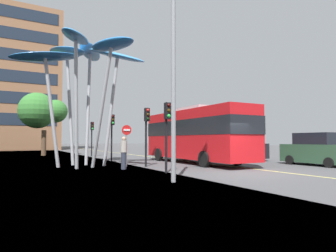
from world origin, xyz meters
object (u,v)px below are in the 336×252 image
car_parked_near (317,150)px  no_entry_sign (127,139)px  leaf_sculpture (84,60)px  traffic_light_kerb_far (147,124)px  traffic_light_opposite (92,131)px  car_parked_mid (241,148)px  traffic_light_kerb_near (167,122)px  red_bus (195,133)px  street_lamp (180,44)px  traffic_light_island_mid (112,127)px  pedestrian (124,153)px

car_parked_near → no_entry_sign: bearing=155.8°
leaf_sculpture → traffic_light_kerb_far: 5.54m
traffic_light_opposite → car_parked_mid: 14.42m
car_parked_near → traffic_light_kerb_near: bearing=176.0°
car_parked_mid → traffic_light_kerb_far: bearing=-167.9°
red_bus → street_lamp: bearing=-127.7°
leaf_sculpture → traffic_light_island_mid: (3.02, 3.65, -3.95)m
red_bus → leaf_sculpture: (-7.49, 1.02, 4.41)m
traffic_light_opposite → car_parked_mid: bearing=-49.4°
red_bus → traffic_light_island_mid: (-4.48, 4.67, 0.47)m
leaf_sculpture → car_parked_mid: size_ratio=2.04×
red_bus → pedestrian: bearing=-164.0°
street_lamp → traffic_light_island_mid: bearing=84.7°
traffic_light_kerb_far → no_entry_sign: 1.50m
traffic_light_opposite → car_parked_near: bearing=-60.0°
street_lamp → no_entry_sign: (0.40, 6.92, -3.73)m
traffic_light_kerb_near → car_parked_mid: bearing=29.4°
street_lamp → pedestrian: 7.15m
traffic_light_kerb_near → traffic_light_opposite: 16.47m
traffic_light_opposite → traffic_light_island_mid: bearing=-92.5°
leaf_sculpture → car_parked_mid: 13.83m
traffic_light_island_mid → traffic_light_opposite: 7.30m
car_parked_mid → traffic_light_kerb_near: bearing=-150.6°
traffic_light_island_mid → car_parked_mid: size_ratio=0.83×
traffic_light_kerb_near → street_lamp: bearing=-108.3°
traffic_light_opposite → leaf_sculpture: bearing=-107.0°
traffic_light_kerb_near → traffic_light_kerb_far: (0.54, 3.57, 0.08)m
leaf_sculpture → traffic_light_kerb_near: (2.81, -5.52, -4.03)m
car_parked_near → traffic_light_kerb_far: bearing=156.5°
traffic_light_kerb_near → traffic_light_kerb_far: 3.61m
leaf_sculpture → no_entry_sign: 5.53m
car_parked_mid → no_entry_sign: bearing=-172.4°
leaf_sculpture → traffic_light_kerb_far: bearing=-30.2°
traffic_light_opposite → pedestrian: size_ratio=1.89×
leaf_sculpture → car_parked_near: leaf_sculpture is taller
traffic_light_island_mid → pedestrian: (-1.39, -6.35, -1.67)m
traffic_light_kerb_far → leaf_sculpture: bearing=149.8°
traffic_light_kerb_far → street_lamp: bearing=-102.9°
car_parked_near → street_lamp: bearing=-170.0°
car_parked_mid → no_entry_sign: (-10.36, -1.38, 0.70)m
traffic_light_opposite → street_lamp: 19.47m
leaf_sculpture → pedestrian: bearing=-58.9°
red_bus → traffic_light_kerb_near: red_bus is taller
red_bus → car_parked_mid: 5.40m
traffic_light_opposite → pedestrian: (-1.71, -13.64, -1.56)m
traffic_light_kerb_near → street_lamp: street_lamp is taller
traffic_light_kerb_far → car_parked_mid: 9.66m
traffic_light_kerb_near → traffic_light_island_mid: traffic_light_island_mid is taller
traffic_light_island_mid → pedestrian: traffic_light_island_mid is taller
traffic_light_kerb_far → pedestrian: size_ratio=1.97×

